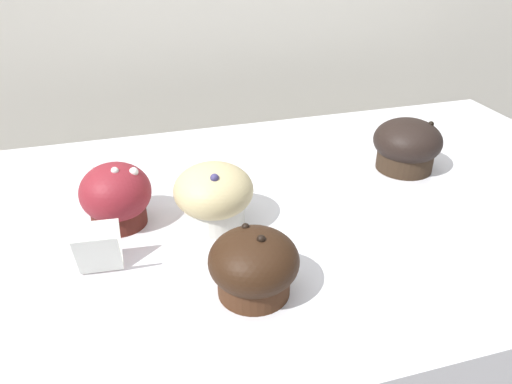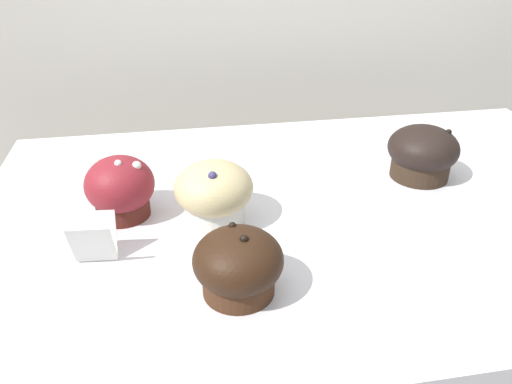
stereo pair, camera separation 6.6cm
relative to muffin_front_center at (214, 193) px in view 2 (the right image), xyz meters
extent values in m
cube|color=beige|center=(0.16, 0.62, -0.07)|extent=(3.20, 0.10, 1.80)
cylinder|color=silver|center=(0.00, 0.00, -0.02)|extent=(0.08, 0.08, 0.05)
ellipsoid|color=tan|center=(0.00, 0.00, 0.01)|extent=(0.11, 0.11, 0.07)
sphere|color=navy|center=(0.00, -0.02, 0.04)|extent=(0.01, 0.01, 0.01)
cylinder|color=#2F2216|center=(0.33, 0.07, -0.02)|extent=(0.09, 0.09, 0.05)
ellipsoid|color=black|center=(0.33, 0.07, 0.01)|extent=(0.11, 0.11, 0.07)
sphere|color=black|center=(0.37, 0.07, 0.03)|extent=(0.01, 0.01, 0.01)
cylinder|color=#412515|center=(0.01, -0.15, -0.02)|extent=(0.08, 0.08, 0.04)
ellipsoid|color=black|center=(0.01, -0.15, 0.00)|extent=(0.10, 0.10, 0.07)
sphere|color=black|center=(0.02, -0.16, 0.03)|extent=(0.01, 0.01, 0.01)
sphere|color=black|center=(0.01, -0.13, 0.03)|extent=(0.01, 0.01, 0.01)
cylinder|color=#491A14|center=(-0.12, 0.04, -0.02)|extent=(0.07, 0.07, 0.05)
ellipsoid|color=maroon|center=(-0.12, 0.04, 0.01)|extent=(0.09, 0.09, 0.08)
sphere|color=white|center=(-0.10, 0.03, 0.04)|extent=(0.01, 0.01, 0.01)
sphere|color=white|center=(-0.15, 0.05, 0.03)|extent=(0.01, 0.01, 0.01)
sphere|color=white|center=(-0.12, 0.02, 0.04)|extent=(0.01, 0.01, 0.01)
cube|color=white|center=(-0.15, -0.06, -0.01)|extent=(0.05, 0.03, 0.06)
cube|color=silver|center=(-0.15, -0.08, -0.01)|extent=(0.05, 0.03, 0.06)
camera|label=1|loc=(-0.11, -0.57, 0.33)|focal=35.00mm
camera|label=2|loc=(-0.04, -0.58, 0.33)|focal=35.00mm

